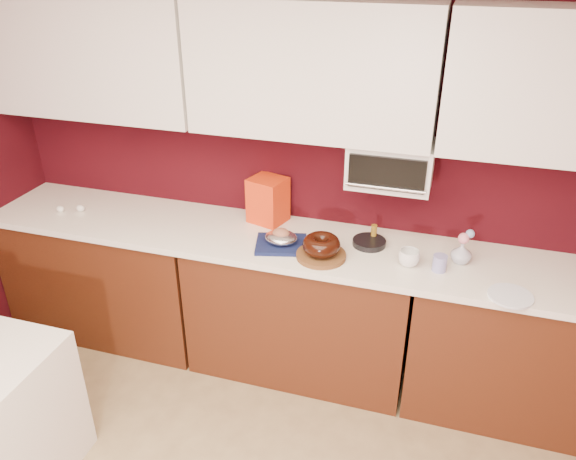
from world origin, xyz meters
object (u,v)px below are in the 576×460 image
(coffee_mug, at_px, (409,256))
(toaster_oven, at_px, (391,163))
(flower_vase, at_px, (461,252))
(blue_jar, at_px, (440,263))
(foil_ham_nest, at_px, (281,238))
(pandoro_box, at_px, (268,200))
(bundt_cake, at_px, (321,245))

(coffee_mug, bearing_deg, toaster_oven, 124.14)
(coffee_mug, height_order, flower_vase, flower_vase)
(blue_jar, bearing_deg, foil_ham_nest, 179.58)
(pandoro_box, height_order, flower_vase, pandoro_box)
(bundt_cake, xyz_separation_m, coffee_mug, (0.47, 0.06, -0.03))
(foil_ham_nest, bearing_deg, coffee_mug, 0.00)
(pandoro_box, distance_m, coffee_mug, 0.94)
(bundt_cake, height_order, pandoro_box, pandoro_box)
(pandoro_box, bearing_deg, blue_jar, 0.85)
(toaster_oven, relative_size, coffee_mug, 4.10)
(pandoro_box, bearing_deg, foil_ham_nest, -42.29)
(toaster_oven, xyz_separation_m, bundt_cake, (-0.30, -0.30, -0.40))
(pandoro_box, bearing_deg, flower_vase, 7.83)
(foil_ham_nest, height_order, blue_jar, same)
(foil_ham_nest, xyz_separation_m, pandoro_box, (-0.17, 0.28, 0.09))
(coffee_mug, distance_m, flower_vase, 0.29)
(toaster_oven, distance_m, blue_jar, 0.60)
(toaster_oven, bearing_deg, blue_jar, -37.69)
(blue_jar, bearing_deg, bundt_cake, -175.33)
(bundt_cake, distance_m, coffee_mug, 0.47)
(toaster_oven, distance_m, flower_vase, 0.61)
(flower_vase, bearing_deg, toaster_oven, 162.73)
(bundt_cake, height_order, coffee_mug, bundt_cake)
(coffee_mug, bearing_deg, flower_vase, 22.93)
(bundt_cake, relative_size, blue_jar, 2.34)
(toaster_oven, height_order, blue_jar, toaster_oven)
(toaster_oven, xyz_separation_m, blue_jar, (0.33, -0.25, -0.43))
(coffee_mug, xyz_separation_m, flower_vase, (0.26, 0.11, 0.01))
(bundt_cake, relative_size, coffee_mug, 1.90)
(bundt_cake, xyz_separation_m, foil_ham_nest, (-0.25, 0.06, -0.02))
(flower_vase, bearing_deg, bundt_cake, -166.96)
(coffee_mug, bearing_deg, blue_jar, -2.32)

